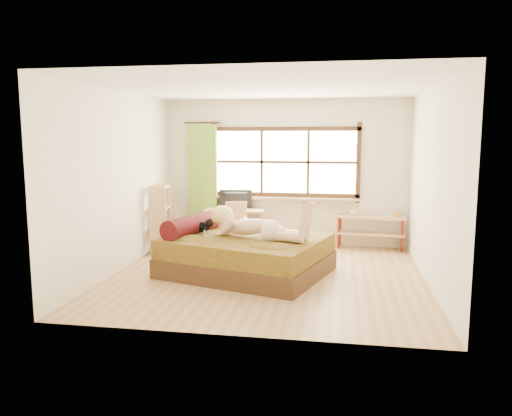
% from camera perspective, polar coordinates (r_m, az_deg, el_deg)
% --- Properties ---
extents(floor, '(4.50, 4.50, 0.00)m').
position_cam_1_polar(floor, '(7.36, 1.27, -7.76)').
color(floor, '#9E754C').
rests_on(floor, ground).
extents(ceiling, '(4.50, 4.50, 0.00)m').
position_cam_1_polar(ceiling, '(7.11, 1.34, 13.67)').
color(ceiling, white).
rests_on(ceiling, wall_back).
extents(wall_back, '(4.50, 0.00, 4.50)m').
position_cam_1_polar(wall_back, '(9.33, 3.32, 4.04)').
color(wall_back, silver).
rests_on(wall_back, floor).
extents(wall_front, '(4.50, 0.00, 4.50)m').
position_cam_1_polar(wall_front, '(4.91, -2.51, 0.34)').
color(wall_front, silver).
rests_on(wall_front, floor).
extents(wall_left, '(0.00, 4.50, 4.50)m').
position_cam_1_polar(wall_left, '(7.76, -15.39, 2.93)').
color(wall_left, silver).
rests_on(wall_left, floor).
extents(wall_right, '(0.00, 4.50, 4.50)m').
position_cam_1_polar(wall_right, '(7.14, 19.49, 2.33)').
color(wall_right, silver).
rests_on(wall_right, floor).
extents(window, '(2.80, 0.16, 1.46)m').
position_cam_1_polar(window, '(9.29, 3.31, 5.00)').
color(window, '#FFEDBF').
rests_on(window, wall_back).
extents(curtain, '(0.55, 0.10, 2.20)m').
position_cam_1_polar(curtain, '(9.53, -6.09, 2.88)').
color(curtain, '#5C9929').
rests_on(curtain, wall_back).
extents(bed, '(2.63, 2.33, 0.84)m').
position_cam_1_polar(bed, '(7.45, -1.45, -5.18)').
color(bed, '#311D0E').
rests_on(bed, floor).
extents(woman, '(1.61, 0.87, 0.66)m').
position_cam_1_polar(woman, '(7.23, 0.01, -0.86)').
color(woman, tan).
rests_on(woman, bed).
extents(kitten, '(0.36, 0.22, 0.27)m').
position_cam_1_polar(kitten, '(7.60, -6.29, -1.99)').
color(kitten, black).
rests_on(kitten, bed).
extents(desk, '(1.15, 0.63, 0.69)m').
position_cam_1_polar(desk, '(9.26, -2.43, -0.69)').
color(desk, tan).
rests_on(desk, floor).
extents(monitor, '(0.62, 0.15, 0.35)m').
position_cam_1_polar(monitor, '(9.28, -2.37, 0.99)').
color(monitor, black).
rests_on(monitor, desk).
extents(chair, '(0.43, 0.43, 0.86)m').
position_cam_1_polar(chair, '(8.91, -2.35, -1.81)').
color(chair, tan).
rests_on(chair, floor).
extents(pipe_shelf, '(1.23, 0.42, 0.69)m').
position_cam_1_polar(pipe_shelf, '(9.22, 13.02, -1.88)').
color(pipe_shelf, tan).
rests_on(pipe_shelf, floor).
extents(cup, '(0.14, 0.14, 0.10)m').
position_cam_1_polar(cup, '(9.18, 11.11, -0.55)').
color(cup, gray).
rests_on(cup, pipe_shelf).
extents(book, '(0.19, 0.25, 0.02)m').
position_cam_1_polar(book, '(9.21, 14.22, -0.87)').
color(book, gray).
rests_on(book, pipe_shelf).
extents(bookshelf, '(0.38, 0.56, 1.18)m').
position_cam_1_polar(bookshelf, '(8.91, -10.89, -1.15)').
color(bookshelf, tan).
rests_on(bookshelf, floor).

